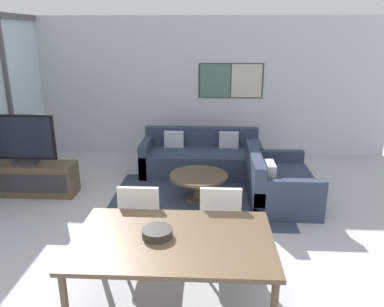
{
  "coord_description": "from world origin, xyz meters",
  "views": [
    {
      "loc": [
        0.2,
        -2.11,
        2.45
      ],
      "look_at": [
        -0.03,
        2.57,
        0.95
      ],
      "focal_mm": 35.0,
      "sensor_mm": 36.0,
      "label": 1
    }
  ],
  "objects_px": {
    "dining_table": "(174,245)",
    "fruit_bowl": "(157,232)",
    "sofa_side": "(275,184)",
    "television": "(23,140)",
    "dining_chair_left": "(142,219)",
    "tv_console": "(28,179)",
    "dining_chair_centre": "(220,221)",
    "sofa_main": "(201,158)",
    "coffee_table": "(199,181)"
  },
  "relations": [
    {
      "from": "coffee_table",
      "to": "dining_chair_left",
      "type": "bearing_deg",
      "value": -107.99
    },
    {
      "from": "television",
      "to": "sofa_side",
      "type": "distance_m",
      "value": 3.93
    },
    {
      "from": "coffee_table",
      "to": "dining_chair_left",
      "type": "relative_size",
      "value": 0.93
    },
    {
      "from": "television",
      "to": "sofa_side",
      "type": "bearing_deg",
      "value": -0.87
    },
    {
      "from": "tv_console",
      "to": "coffee_table",
      "type": "height_order",
      "value": "tv_console"
    },
    {
      "from": "television",
      "to": "dining_chair_centre",
      "type": "xyz_separation_m",
      "value": [
        3.0,
        -1.79,
        -0.36
      ]
    },
    {
      "from": "television",
      "to": "dining_table",
      "type": "xyz_separation_m",
      "value": [
        2.58,
        -2.55,
        -0.2
      ]
    },
    {
      "from": "sofa_side",
      "to": "dining_chair_centre",
      "type": "xyz_separation_m",
      "value": [
        -0.88,
        -1.73,
        0.28
      ]
    },
    {
      "from": "sofa_side",
      "to": "fruit_bowl",
      "type": "bearing_deg",
      "value": 149.66
    },
    {
      "from": "sofa_side",
      "to": "fruit_bowl",
      "type": "xyz_separation_m",
      "value": [
        -1.45,
        -2.47,
        0.54
      ]
    },
    {
      "from": "tv_console",
      "to": "fruit_bowl",
      "type": "xyz_separation_m",
      "value": [
        2.43,
        -2.53,
        0.55
      ]
    },
    {
      "from": "sofa_main",
      "to": "fruit_bowl",
      "type": "xyz_separation_m",
      "value": [
        -0.28,
        -3.72,
        0.54
      ]
    },
    {
      "from": "dining_table",
      "to": "fruit_bowl",
      "type": "relative_size",
      "value": 6.36
    },
    {
      "from": "dining_chair_left",
      "to": "tv_console",
      "type": "bearing_deg",
      "value": 140.02
    },
    {
      "from": "sofa_side",
      "to": "dining_chair_centre",
      "type": "bearing_deg",
      "value": 152.98
    },
    {
      "from": "sofa_main",
      "to": "sofa_side",
      "type": "bearing_deg",
      "value": -46.93
    },
    {
      "from": "television",
      "to": "fruit_bowl",
      "type": "xyz_separation_m",
      "value": [
        2.43,
        -2.53,
        -0.09
      ]
    },
    {
      "from": "dining_chair_left",
      "to": "coffee_table",
      "type": "bearing_deg",
      "value": 72.01
    },
    {
      "from": "sofa_side",
      "to": "dining_chair_left",
      "type": "bearing_deg",
      "value": 135.32
    },
    {
      "from": "tv_console",
      "to": "sofa_side",
      "type": "relative_size",
      "value": 1.03
    },
    {
      "from": "tv_console",
      "to": "fruit_bowl",
      "type": "relative_size",
      "value": 5.54
    },
    {
      "from": "sofa_side",
      "to": "fruit_bowl",
      "type": "relative_size",
      "value": 5.36
    },
    {
      "from": "sofa_main",
      "to": "dining_chair_centre",
      "type": "bearing_deg",
      "value": -84.56
    },
    {
      "from": "sofa_main",
      "to": "dining_chair_left",
      "type": "xyz_separation_m",
      "value": [
        -0.56,
        -2.99,
        0.28
      ]
    },
    {
      "from": "television",
      "to": "sofa_side",
      "type": "height_order",
      "value": "television"
    },
    {
      "from": "tv_console",
      "to": "sofa_side",
      "type": "height_order",
      "value": "sofa_side"
    },
    {
      "from": "sofa_main",
      "to": "dining_table",
      "type": "bearing_deg",
      "value": -92.13
    },
    {
      "from": "dining_table",
      "to": "dining_chair_centre",
      "type": "xyz_separation_m",
      "value": [
        0.42,
        0.76,
        -0.16
      ]
    },
    {
      "from": "television",
      "to": "fruit_bowl",
      "type": "distance_m",
      "value": 3.51
    },
    {
      "from": "dining_table",
      "to": "fruit_bowl",
      "type": "height_order",
      "value": "fruit_bowl"
    },
    {
      "from": "tv_console",
      "to": "television",
      "type": "height_order",
      "value": "television"
    },
    {
      "from": "tv_console",
      "to": "sofa_side",
      "type": "bearing_deg",
      "value": -0.86
    },
    {
      "from": "sofa_main",
      "to": "television",
      "type": "bearing_deg",
      "value": -156.37
    },
    {
      "from": "sofa_side",
      "to": "dining_table",
      "type": "distance_m",
      "value": 2.85
    },
    {
      "from": "tv_console",
      "to": "dining_chair_left",
      "type": "relative_size",
      "value": 1.57
    },
    {
      "from": "tv_console",
      "to": "dining_table",
      "type": "bearing_deg",
      "value": -44.71
    },
    {
      "from": "dining_table",
      "to": "dining_chair_left",
      "type": "relative_size",
      "value": 1.8
    },
    {
      "from": "dining_chair_centre",
      "to": "fruit_bowl",
      "type": "distance_m",
      "value": 0.97
    },
    {
      "from": "sofa_main",
      "to": "fruit_bowl",
      "type": "relative_size",
      "value": 7.83
    },
    {
      "from": "coffee_table",
      "to": "fruit_bowl",
      "type": "relative_size",
      "value": 3.27
    },
    {
      "from": "sofa_side",
      "to": "coffee_table",
      "type": "bearing_deg",
      "value": 90.82
    },
    {
      "from": "dining_chair_left",
      "to": "dining_chair_centre",
      "type": "bearing_deg",
      "value": 1.16
    },
    {
      "from": "tv_console",
      "to": "coffee_table",
      "type": "relative_size",
      "value": 1.7
    },
    {
      "from": "sofa_side",
      "to": "dining_chair_centre",
      "type": "height_order",
      "value": "dining_chair_centre"
    },
    {
      "from": "television",
      "to": "tv_console",
      "type": "bearing_deg",
      "value": -90.0
    },
    {
      "from": "television",
      "to": "dining_chair_left",
      "type": "relative_size",
      "value": 1.05
    },
    {
      "from": "sofa_main",
      "to": "coffee_table",
      "type": "bearing_deg",
      "value": -90.0
    },
    {
      "from": "tv_console",
      "to": "coffee_table",
      "type": "xyz_separation_m",
      "value": [
        2.71,
        -0.08,
        0.05
      ]
    },
    {
      "from": "fruit_bowl",
      "to": "television",
      "type": "bearing_deg",
      "value": 133.88
    },
    {
      "from": "tv_console",
      "to": "television",
      "type": "relative_size",
      "value": 1.5
    }
  ]
}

